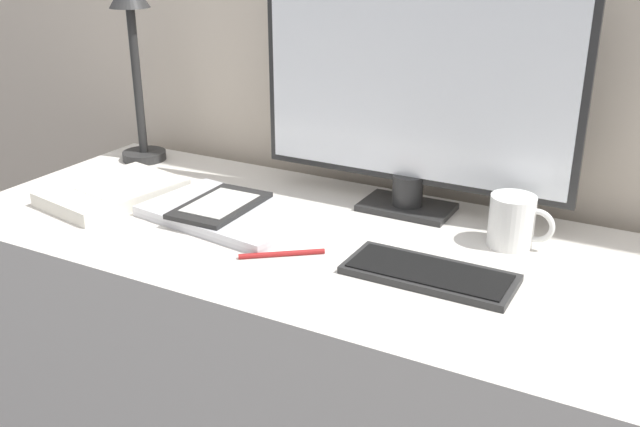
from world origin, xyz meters
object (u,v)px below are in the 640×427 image
monitor (413,84)px  desk_lamp (134,44)px  pen (282,254)px  notebook (113,192)px  laptop (229,213)px  keyboard (429,274)px  coffee_mug (513,221)px  ereader (220,205)px

monitor → desk_lamp: monitor is taller
desk_lamp → pen: size_ratio=3.45×
monitor → notebook: (-0.55, -0.23, -0.24)m
laptop → pen: (0.18, -0.10, -0.01)m
keyboard → desk_lamp: size_ratio=0.64×
keyboard → coffee_mug: (0.08, 0.18, 0.04)m
ereader → pen: ereader is taller
laptop → ereader: (-0.02, -0.00, 0.01)m
coffee_mug → pen: (-0.33, -0.23, -0.04)m
keyboard → desk_lamp: 0.90m
keyboard → pen: 0.25m
ereader → notebook: bearing=-174.3°
coffee_mug → pen: coffee_mug is taller
laptop → pen: 0.20m
monitor → notebook: bearing=-157.1°
coffee_mug → monitor: bearing=162.2°
laptop → notebook: 0.27m
keyboard → monitor: bearing=118.9°
ereader → desk_lamp: 0.50m
keyboard → desk_lamp: (-0.82, 0.26, 0.27)m
coffee_mug → pen: 0.41m
notebook → coffee_mug: 0.80m
notebook → coffee_mug: (0.78, 0.16, 0.03)m
desk_lamp → pen: 0.70m
notebook → pen: bearing=-8.6°
keyboard → coffee_mug: 0.21m
laptop → coffee_mug: size_ratio=2.99×
desk_lamp → keyboard: bearing=-17.5°
laptop → notebook: (-0.27, -0.03, 0.00)m
laptop → desk_lamp: size_ratio=0.80×
laptop → coffee_mug: (0.51, 0.13, 0.04)m
keyboard → ereader: 0.45m
keyboard → ereader: size_ratio=1.38×
desk_lamp → laptop: bearing=-27.7°
pen → coffee_mug: bearing=34.8°
ereader → coffee_mug: (0.53, 0.14, 0.02)m
ereader → laptop: bearing=13.2°
desk_lamp → notebook: bearing=-62.2°
laptop → desk_lamp: bearing=152.3°
coffee_mug → laptop: bearing=-165.4°
notebook → laptop: bearing=6.2°
keyboard → laptop: laptop is taller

